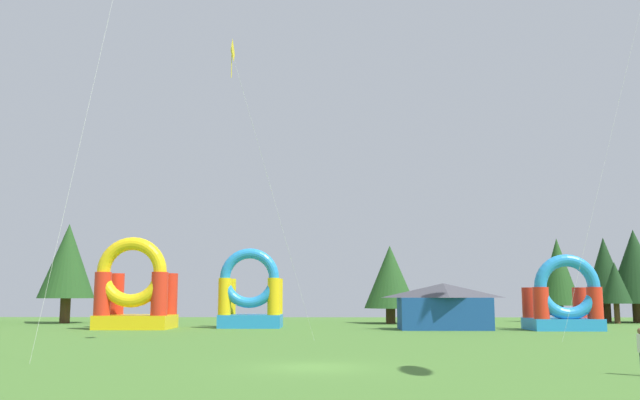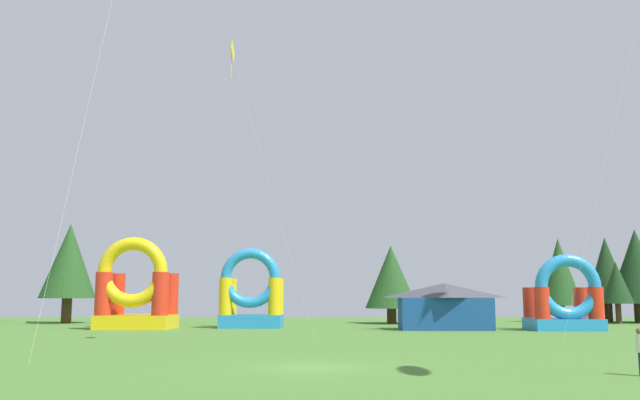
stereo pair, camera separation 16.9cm
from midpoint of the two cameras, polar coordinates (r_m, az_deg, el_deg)
ground_plane at (r=27.75m, az=-0.77°, el=-14.06°), size 120.00×120.00×0.00m
kite_yellow_diamond at (r=41.72m, az=-7.69°, el=12.21°), size 5.08×5.40×17.98m
inflatable_blue_arch at (r=59.98m, az=-6.03°, el=-8.39°), size 5.41×4.00×6.93m
inflatable_red_slide at (r=58.97m, az=19.99°, el=-8.32°), size 5.56×4.45×6.16m
inflatable_yellow_castle at (r=59.67m, az=-15.58°, el=-7.85°), size 6.17×4.93×7.72m
festival_tent at (r=57.79m, az=10.42°, el=-8.90°), size 7.47×4.19×3.85m
tree_row_2 at (r=74.34m, az=-20.76°, el=-4.90°), size 5.66×5.66×10.23m
tree_row_3 at (r=68.97m, az=5.92°, el=-6.54°), size 5.33×5.33×7.89m
tree_row_4 at (r=75.79m, az=19.54°, el=-5.80°), size 4.38×4.38×8.86m
tree_row_5 at (r=78.08m, az=22.61°, el=-6.53°), size 2.42×2.42×6.28m
tree_row_6 at (r=74.93m, az=23.78°, el=-6.49°), size 3.12×3.12×6.23m
tree_row_7 at (r=78.46m, az=23.03°, el=-5.48°), size 4.40×4.40×9.03m
tree_row_8 at (r=78.33m, az=25.19°, el=-5.15°), size 5.87×5.87×9.77m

